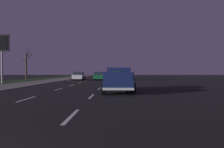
{
  "coord_description": "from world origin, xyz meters",
  "views": [
    {
      "loc": [
        -2.13,
        -3.3,
        1.55
      ],
      "look_at": [
        13.77,
        -2.98,
        1.37
      ],
      "focal_mm": 32.71,
      "sensor_mm": 36.0,
      "label": 1
    }
  ],
  "objects_px": {
    "sedan_green": "(99,76)",
    "sedan_white": "(79,76)",
    "gas_price_sign": "(2,47)",
    "pickup_truck": "(119,79)",
    "bare_tree_far": "(26,65)"
  },
  "relations": [
    {
      "from": "pickup_truck",
      "to": "gas_price_sign",
      "type": "relative_size",
      "value": 0.85
    },
    {
      "from": "sedan_green",
      "to": "bare_tree_far",
      "type": "height_order",
      "value": "bare_tree_far"
    },
    {
      "from": "pickup_truck",
      "to": "gas_price_sign",
      "type": "distance_m",
      "value": 18.84
    },
    {
      "from": "sedan_green",
      "to": "gas_price_sign",
      "type": "relative_size",
      "value": 0.69
    },
    {
      "from": "sedan_green",
      "to": "gas_price_sign",
      "type": "xyz_separation_m",
      "value": [
        -11.54,
        11.68,
        4.0
      ]
    },
    {
      "from": "sedan_white",
      "to": "sedan_green",
      "type": "bearing_deg",
      "value": -83.77
    },
    {
      "from": "pickup_truck",
      "to": "sedan_white",
      "type": "xyz_separation_m",
      "value": [
        21.75,
        7.09,
        -0.2
      ]
    },
    {
      "from": "sedan_white",
      "to": "bare_tree_far",
      "type": "xyz_separation_m",
      "value": [
        -0.71,
        9.42,
        1.89
      ]
    },
    {
      "from": "pickup_truck",
      "to": "sedan_white",
      "type": "bearing_deg",
      "value": 18.05
    },
    {
      "from": "pickup_truck",
      "to": "sedan_green",
      "type": "xyz_separation_m",
      "value": [
        22.16,
        3.41,
        -0.2
      ]
    },
    {
      "from": "sedan_green",
      "to": "sedan_white",
      "type": "height_order",
      "value": "same"
    },
    {
      "from": "pickup_truck",
      "to": "sedan_white",
      "type": "relative_size",
      "value": 1.23
    },
    {
      "from": "sedan_white",
      "to": "bare_tree_far",
      "type": "bearing_deg",
      "value": 94.31
    },
    {
      "from": "sedan_white",
      "to": "bare_tree_far",
      "type": "height_order",
      "value": "bare_tree_far"
    },
    {
      "from": "bare_tree_far",
      "to": "pickup_truck",
      "type": "bearing_deg",
      "value": -141.88
    }
  ]
}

